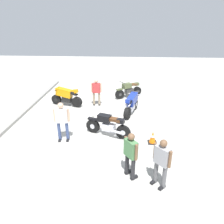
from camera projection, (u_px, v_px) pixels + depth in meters
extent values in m
plane|color=#ADAAA3|center=(106.00, 124.00, 10.25)|extent=(40.00, 40.00, 0.00)
cube|color=gray|center=(15.00, 120.00, 10.49)|extent=(14.00, 0.30, 0.15)
cylinder|color=black|center=(57.00, 99.00, 12.52)|extent=(0.31, 0.62, 0.60)
cylinder|color=black|center=(77.00, 102.00, 12.14)|extent=(0.37, 0.64, 0.60)
cylinder|color=black|center=(57.00, 99.00, 12.52)|extent=(0.23, 0.25, 0.21)
cylinder|color=black|center=(77.00, 102.00, 12.14)|extent=(0.23, 0.25, 0.21)
cube|color=black|center=(67.00, 99.00, 12.27)|extent=(0.41, 0.61, 0.32)
cube|color=orange|center=(64.00, 92.00, 12.15)|extent=(0.60, 1.05, 0.57)
cone|color=orange|center=(56.00, 89.00, 12.24)|extent=(0.42, 0.43, 0.39)
cube|color=black|center=(70.00, 92.00, 12.01)|extent=(0.40, 0.65, 0.12)
cube|color=orange|center=(75.00, 91.00, 11.89)|extent=(0.30, 0.39, 0.23)
cylinder|color=black|center=(75.00, 94.00, 12.05)|extent=(0.19, 0.41, 0.17)
cylinder|color=black|center=(74.00, 95.00, 11.91)|extent=(0.19, 0.41, 0.17)
cylinder|color=black|center=(58.00, 89.00, 12.20)|extent=(0.69, 0.21, 0.04)
sphere|color=silver|center=(55.00, 90.00, 12.29)|extent=(0.16, 0.16, 0.16)
cylinder|color=black|center=(93.00, 126.00, 9.37)|extent=(0.33, 0.64, 0.64)
cylinder|color=black|center=(123.00, 132.00, 8.85)|extent=(0.33, 0.64, 0.64)
cylinder|color=silver|center=(93.00, 126.00, 9.37)|extent=(0.21, 0.26, 0.22)
cylinder|color=silver|center=(123.00, 132.00, 8.85)|extent=(0.21, 0.26, 0.22)
cube|color=silver|center=(109.00, 127.00, 9.05)|extent=(0.45, 0.62, 0.32)
cube|color=black|center=(104.00, 118.00, 8.96)|extent=(0.49, 0.63, 0.30)
cube|color=black|center=(93.00, 119.00, 9.23)|extent=(0.30, 0.47, 0.08)
cube|color=#4C2D19|center=(114.00, 119.00, 8.79)|extent=(0.44, 0.65, 0.12)
cube|color=black|center=(121.00, 121.00, 8.69)|extent=(0.31, 0.37, 0.18)
cylinder|color=silver|center=(116.00, 132.00, 8.79)|extent=(0.29, 0.56, 0.16)
cylinder|color=silver|center=(97.00, 112.00, 8.98)|extent=(0.67, 0.27, 0.04)
sphere|color=silver|center=(93.00, 115.00, 9.14)|extent=(0.16, 0.16, 0.16)
cylinder|color=black|center=(135.00, 104.00, 11.81)|extent=(0.62, 0.35, 0.60)
cylinder|color=black|center=(127.00, 113.00, 10.67)|extent=(0.64, 0.41, 0.60)
cylinder|color=silver|center=(135.00, 104.00, 11.81)|extent=(0.26, 0.24, 0.21)
cylinder|color=silver|center=(127.00, 113.00, 10.67)|extent=(0.26, 0.24, 0.21)
cube|color=silver|center=(131.00, 107.00, 11.16)|extent=(0.62, 0.45, 0.32)
cube|color=navy|center=(132.00, 99.00, 11.12)|extent=(1.05, 0.66, 0.57)
cone|color=navy|center=(135.00, 94.00, 11.50)|extent=(0.45, 0.44, 0.39)
cube|color=black|center=(130.00, 101.00, 10.76)|extent=(0.65, 0.44, 0.12)
cube|color=navy|center=(128.00, 101.00, 10.47)|extent=(0.40, 0.32, 0.23)
cylinder|color=silver|center=(130.00, 104.00, 10.56)|extent=(0.40, 0.21, 0.17)
cylinder|color=silver|center=(127.00, 104.00, 10.62)|extent=(0.40, 0.21, 0.17)
cylinder|color=silver|center=(134.00, 94.00, 11.38)|extent=(0.26, 0.67, 0.04)
sphere|color=silver|center=(136.00, 94.00, 11.59)|extent=(0.16, 0.16, 0.16)
cylinder|color=black|center=(120.00, 94.00, 13.37)|extent=(0.46, 0.59, 0.60)
cylinder|color=black|center=(137.00, 91.00, 13.96)|extent=(0.46, 0.59, 0.60)
cylinder|color=#333333|center=(120.00, 94.00, 13.37)|extent=(0.26, 0.27, 0.21)
cylinder|color=#333333|center=(137.00, 91.00, 13.96)|extent=(0.26, 0.27, 0.21)
cube|color=#333333|center=(129.00, 91.00, 13.65)|extent=(0.54, 0.62, 0.32)
cube|color=#515B38|center=(127.00, 86.00, 13.40)|extent=(0.57, 0.64, 0.30)
cube|color=#515B38|center=(120.00, 89.00, 13.23)|extent=(0.37, 0.46, 0.08)
cube|color=brown|center=(133.00, 84.00, 13.59)|extent=(0.54, 0.65, 0.12)
cube|color=#515B38|center=(136.00, 84.00, 13.73)|extent=(0.36, 0.39, 0.18)
cylinder|color=#333333|center=(136.00, 92.00, 13.71)|extent=(0.39, 0.53, 0.16)
cylinder|color=#333333|center=(122.00, 83.00, 13.15)|extent=(0.61, 0.41, 0.04)
sphere|color=silver|center=(119.00, 86.00, 13.13)|extent=(0.16, 0.16, 0.16)
cylinder|color=gray|center=(99.00, 99.00, 12.31)|extent=(0.13, 0.13, 0.80)
cube|color=black|center=(100.00, 104.00, 12.51)|extent=(0.26, 0.11, 0.08)
cylinder|color=gray|center=(94.00, 99.00, 12.33)|extent=(0.13, 0.13, 0.80)
cube|color=black|center=(94.00, 104.00, 12.53)|extent=(0.26, 0.11, 0.08)
cube|color=#B23333|center=(96.00, 88.00, 12.04)|extent=(0.23, 0.45, 0.56)
cylinder|color=#D8AD8C|center=(101.00, 88.00, 12.02)|extent=(0.09, 0.09, 0.53)
cylinder|color=#D8AD8C|center=(92.00, 88.00, 12.05)|extent=(0.09, 0.09, 0.53)
sphere|color=#D8AD8C|center=(96.00, 81.00, 11.87)|extent=(0.22, 0.22, 0.22)
cylinder|color=#384772|center=(59.00, 131.00, 8.73)|extent=(0.14, 0.14, 0.84)
cube|color=black|center=(60.00, 140.00, 8.83)|extent=(0.27, 0.12, 0.08)
cylinder|color=#384772|center=(67.00, 131.00, 8.73)|extent=(0.14, 0.14, 0.84)
cube|color=black|center=(68.00, 140.00, 8.84)|extent=(0.27, 0.12, 0.08)
cube|color=silver|center=(62.00, 116.00, 8.44)|extent=(0.26, 0.49, 0.60)
cylinder|color=#D8AD8C|center=(55.00, 115.00, 8.42)|extent=(0.10, 0.10, 0.56)
cylinder|color=#D8AD8C|center=(69.00, 115.00, 8.44)|extent=(0.10, 0.10, 0.56)
sphere|color=#D8AD8C|center=(60.00, 105.00, 8.26)|extent=(0.23, 0.23, 0.23)
cylinder|color=#59595B|center=(156.00, 172.00, 6.44)|extent=(0.18, 0.18, 0.80)
cube|color=black|center=(154.00, 182.00, 6.55)|extent=(0.25, 0.26, 0.08)
cylinder|color=#59595B|center=(164.00, 177.00, 6.22)|extent=(0.18, 0.18, 0.80)
cube|color=black|center=(162.00, 187.00, 6.33)|extent=(0.25, 0.26, 0.08)
cube|color=#99999E|center=(162.00, 156.00, 6.05)|extent=(0.48, 0.47, 0.57)
cylinder|color=brown|center=(155.00, 151.00, 6.23)|extent=(0.13, 0.13, 0.54)
cylinder|color=brown|center=(170.00, 160.00, 5.85)|extent=(0.13, 0.13, 0.54)
sphere|color=brown|center=(164.00, 143.00, 5.88)|extent=(0.22, 0.22, 0.22)
cylinder|color=#262628|center=(133.00, 169.00, 6.55)|extent=(0.18, 0.18, 0.80)
cube|color=black|center=(134.00, 177.00, 6.73)|extent=(0.24, 0.27, 0.08)
cylinder|color=#262628|center=(127.00, 164.00, 6.79)|extent=(0.18, 0.18, 0.80)
cube|color=black|center=(128.00, 172.00, 6.97)|extent=(0.24, 0.27, 0.08)
cube|color=#4C7F4C|center=(131.00, 149.00, 6.39)|extent=(0.49, 0.44, 0.56)
cylinder|color=brown|center=(136.00, 152.00, 6.18)|extent=(0.13, 0.13, 0.53)
cylinder|color=brown|center=(126.00, 144.00, 6.59)|extent=(0.13, 0.13, 0.53)
sphere|color=brown|center=(131.00, 137.00, 6.22)|extent=(0.22, 0.22, 0.22)
cube|color=black|center=(152.00, 142.00, 8.69)|extent=(0.36, 0.36, 0.03)
cone|color=orange|center=(153.00, 137.00, 8.58)|extent=(0.28, 0.28, 0.50)
cylinder|color=white|center=(153.00, 136.00, 8.57)|extent=(0.19, 0.19, 0.08)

